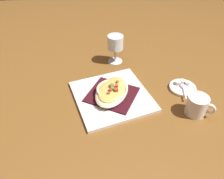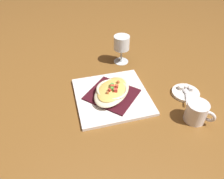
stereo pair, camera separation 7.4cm
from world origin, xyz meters
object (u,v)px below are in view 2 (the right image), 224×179
Objects in this scene: gratin_dish at (112,90)px; square_plate at (112,96)px; spoon at (186,92)px; creamer_cup_2 at (181,87)px; creamer_saucer at (186,93)px; coffee_mug at (196,113)px; stemmed_glass at (122,44)px; creamer_cup_1 at (186,87)px; creamer_cup_0 at (191,89)px.

square_plate is at bearing 136.43° from gratin_dish.
square_plate is 0.31m from spoon.
spoon is 4.28× the size of creamer_cup_2.
creamer_saucer is 4.79× the size of creamer_cup_2.
stemmed_glass is (-0.26, 0.40, 0.06)m from coffee_mug.
stemmed_glass is at bearing 122.63° from coffee_mug.
square_plate is 2.10× the size of stemmed_glass.
stemmed_glass reaches higher than creamer_saucer.
stemmed_glass reaches higher than creamer_cup_1.
creamer_cup_2 is at bearing -166.90° from creamer_cup_1.
square_plate is at bearing 157.20° from coffee_mug.
spoon is at bearing -61.71° from creamer_cup_2.
creamer_cup_0 is 0.04m from creamer_cup_2.
stemmed_glass reaches higher than coffee_mug.
gratin_dish is 0.30m from creamer_cup_2.
stemmed_glass is 0.35m from creamer_cup_2.
gratin_dish is 0.33m from coffee_mug.
stemmed_glass is 5.86× the size of creamer_cup_1.
spoon is 4.28× the size of creamer_cup_0.
coffee_mug is at bearing -22.80° from square_plate.
stemmed_glass is 0.38m from creamer_saucer.
creamer_cup_2 is (-0.01, 0.16, -0.02)m from coffee_mug.
spoon is at bearing -143.66° from creamer_cup_0.
coffee_mug is 0.15m from creamer_saucer.
coffee_mug reaches higher than square_plate.
creamer_saucer is (0.31, 0.02, -0.00)m from square_plate.
creamer_cup_1 is (0.01, 0.03, 0.01)m from creamer_saucer.
creamer_cup_0 is at bearing -40.48° from stemmed_glass.
gratin_dish reaches higher than creamer_cup_1.
creamer_cup_1 is at bearing 86.03° from coffee_mug.
stemmed_glass is at bearing 79.43° from gratin_dish.
square_plate is 0.30m from creamer_cup_2.
stemmed_glass is at bearing 135.80° from creamer_saucer.
creamer_cup_0 is (0.34, 0.03, 0.01)m from square_plate.
spoon is (0.00, 0.14, -0.02)m from coffee_mug.
coffee_mug is at bearing -57.37° from stemmed_glass.
square_plate is at bearing -178.37° from spoon.
creamer_cup_1 is at bearing 77.32° from spoon.
gratin_dish is 0.32m from creamer_cup_1.
gratin_dish reaches higher than creamer_saucer.
creamer_cup_0 is at bearing -38.47° from creamer_cup_1.
creamer_cup_2 is at bearing 93.52° from coffee_mug.
creamer_cup_1 is (0.32, 0.04, 0.01)m from square_plate.
stemmed_glass reaches higher than creamer_cup_0.
coffee_mug reaches higher than creamer_cup_0.
gratin_dish is at bearing -173.04° from creamer_cup_2.
gratin_dish is 2.36× the size of coffee_mug.
gratin_dish reaches higher than creamer_cup_2.
gratin_dish is at bearing -43.57° from square_plate.
creamer_cup_1 is (0.01, 0.03, 0.00)m from spoon.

